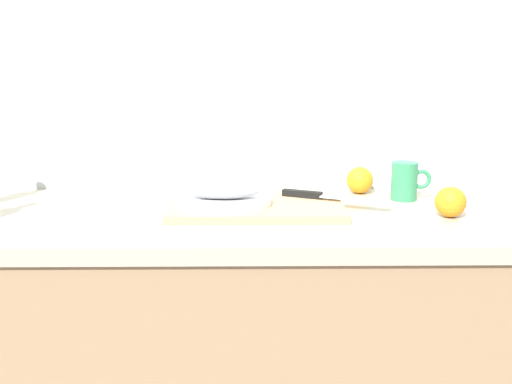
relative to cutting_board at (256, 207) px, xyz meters
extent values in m
cube|color=silver|center=(-0.06, 0.30, 0.34)|extent=(3.20, 0.05, 2.50)
cube|color=#9E7A56|center=(-0.06, -0.02, -0.48)|extent=(2.00, 0.58, 0.86)
cube|color=#B7A88E|center=(-0.06, -0.02, -0.03)|extent=(2.00, 0.60, 0.04)
cube|color=tan|center=(0.00, 0.00, 0.00)|extent=(0.45, 0.28, 0.02)
cylinder|color=white|center=(-0.08, -0.01, 0.02)|extent=(0.25, 0.25, 0.01)
ellipsoid|color=gray|center=(-0.08, -0.01, 0.04)|extent=(0.18, 0.08, 0.04)
cube|color=silver|center=(0.26, 0.01, 0.02)|extent=(0.18, 0.11, 0.00)
cube|color=black|center=(0.13, 0.07, 0.02)|extent=(0.11, 0.07, 0.02)
cylinder|color=#338C59|center=(0.42, 0.12, 0.04)|extent=(0.07, 0.07, 0.11)
torus|color=#338C59|center=(0.46, 0.12, 0.05)|extent=(0.06, 0.01, 0.06)
sphere|color=orange|center=(0.31, 0.21, 0.03)|extent=(0.08, 0.08, 0.08)
sphere|color=orange|center=(0.48, -0.07, 0.03)|extent=(0.08, 0.08, 0.08)
camera|label=1|loc=(-0.02, -1.53, 0.37)|focal=42.51mm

